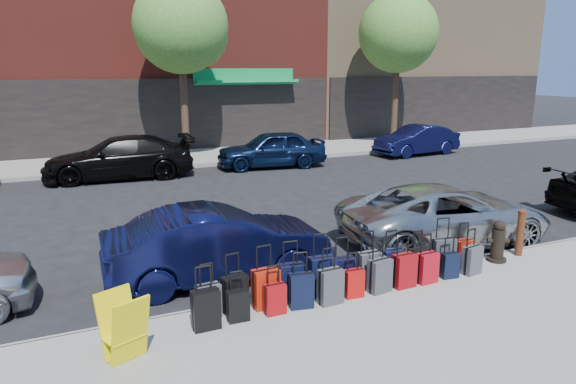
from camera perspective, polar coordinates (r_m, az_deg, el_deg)
name	(u,v)px	position (r m, az deg, el deg)	size (l,w,h in m)	color
ground	(252,223)	(13.22, -4.01, -3.47)	(120.00, 120.00, 0.00)	black
sidewalk_near	(406,340)	(7.85, 13.02, -15.73)	(60.00, 4.00, 0.15)	gray
sidewalk_far	(173,159)	(22.63, -12.69, 3.63)	(60.00, 4.00, 0.15)	gray
curb_near	(338,287)	(9.36, 5.53, -10.42)	(60.00, 0.08, 0.15)	gray
curb_far	(183,167)	(20.68, -11.57, 2.76)	(60.00, 0.08, 0.15)	gray
tree_center	(184,29)	(22.01, -11.45, 17.38)	(3.80, 3.80, 7.27)	black
tree_right	(401,35)	(26.40, 12.41, 16.67)	(3.80, 3.80, 7.27)	black
suitcase_front_0	(209,301)	(8.07, -8.80, -11.90)	(0.38, 0.23, 0.87)	#424147
suitcase_front_1	(235,294)	(8.20, -5.91, -11.19)	(0.43, 0.28, 0.95)	black
suitcase_front_2	(266,288)	(8.30, -2.47, -10.64)	(0.44, 0.26, 1.02)	#AC1C0B
suitcase_front_3	(292,282)	(8.52, 0.40, -9.99)	(0.44, 0.27, 1.01)	black
suitcase_front_4	(322,276)	(8.75, 3.77, -9.25)	(0.46, 0.28, 1.05)	black
suitcase_front_5	(343,274)	(8.95, 6.10, -9.02)	(0.41, 0.25, 0.94)	black
suitcase_front_6	(368,269)	(9.17, 8.93, -8.45)	(0.41, 0.23, 0.99)	#404146
suitcase_front_7	(392,265)	(9.48, 11.47, -7.92)	(0.39, 0.22, 0.92)	black
suitcase_front_8	(419,263)	(9.73, 14.31, -7.61)	(0.38, 0.24, 0.88)	black
suitcase_front_9	(443,255)	(10.10, 16.82, -6.69)	(0.46, 0.31, 1.03)	#323236
suitcase_front_10	(464,253)	(10.44, 18.92, -6.46)	(0.38, 0.24, 0.88)	#A0190A
suitcase_back_0	(206,309)	(7.77, -9.11, -12.77)	(0.41, 0.24, 0.96)	black
suitcase_back_1	(238,305)	(7.95, -5.58, -12.44)	(0.33, 0.20, 0.78)	black
suitcase_back_2	(275,299)	(8.12, -1.46, -11.78)	(0.33, 0.20, 0.79)	#98090E
suitcase_back_3	(301,290)	(8.31, 1.47, -10.88)	(0.42, 0.29, 0.91)	black
suitcase_back_4	(330,286)	(8.45, 4.74, -10.41)	(0.41, 0.25, 0.94)	#3B3B40
suitcase_back_5	(354,283)	(8.74, 7.32, -10.02)	(0.33, 0.20, 0.77)	#B30C0B
suitcase_back_6	(380,276)	(8.97, 10.15, -9.12)	(0.42, 0.28, 0.94)	#3A3A3F
suitcase_back_7	(404,271)	(9.25, 12.78, -8.51)	(0.41, 0.25, 0.96)	maroon
suitcase_back_8	(427,268)	(9.52, 15.20, -8.12)	(0.38, 0.24, 0.89)	#A60A17
suitcase_back_9	(450,265)	(9.87, 17.51, -7.76)	(0.34, 0.22, 0.76)	black
suitcase_back_10	(472,260)	(10.16, 19.78, -7.12)	(0.39, 0.27, 0.86)	#3E3E43
fire_hydrant	(498,242)	(10.96, 22.29, -5.19)	(0.42, 0.38, 0.84)	black
bollard	(520,232)	(11.43, 24.41, -4.11)	(0.17, 0.17, 0.94)	#38190C
display_rack	(124,327)	(7.22, -17.78, -14.13)	(0.68, 0.71, 0.90)	yellow
car_near_1	(219,244)	(9.69, -7.69, -5.74)	(1.46, 4.17, 1.37)	#0C0F37
car_near_2	(445,214)	(12.10, 17.03, -2.38)	(2.21, 4.80, 1.33)	#AFB1B6
car_far_1	(119,158)	(19.33, -18.25, 3.64)	(2.11, 5.19, 1.51)	black
car_far_2	(271,149)	(20.49, -1.87, 4.79)	(1.73, 4.29, 1.46)	#0D1A39
car_far_3	(417,140)	(24.20, 14.11, 5.61)	(1.42, 4.07, 1.34)	#0C0F39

